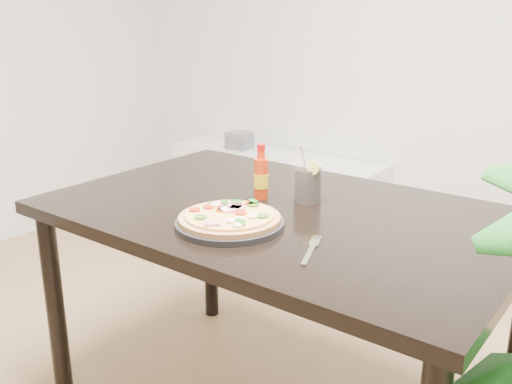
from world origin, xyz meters
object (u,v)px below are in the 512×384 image
Objects in this scene: plate at (230,224)px; dining_table at (280,233)px; fork at (311,249)px; media_console at (273,193)px; hot_sauce_bottle at (261,177)px; pizza at (230,217)px; cola_cup at (308,183)px.

dining_table is at bearing 84.42° from plate.
fork is at bearing -0.93° from plate.
fork is at bearing -51.91° from media_console.
dining_table is at bearing -22.33° from hot_sauce_bottle.
pizza is 0.27m from hot_sauce_bottle.
pizza reaches higher than dining_table.
hot_sauce_bottle is at bearing -55.92° from media_console.
cola_cup reaches higher than hot_sauce_bottle.
fork is at bearing -1.12° from pizza.
plate is at bearing -98.71° from cola_cup.
dining_table is 4.98× the size of pizza.
hot_sauce_bottle is (-0.10, 0.04, 0.15)m from dining_table.
dining_table reaches higher than media_console.
pizza is (-0.00, 0.00, 0.02)m from plate.
dining_table is 1.79m from media_console.
fork is (0.27, -0.00, -0.01)m from plate.
hot_sauce_bottle is 0.97× the size of cola_cup.
cola_cup is (0.13, 0.07, -0.01)m from hot_sauce_bottle.
plate reaches higher than media_console.
media_console is at bearing 129.08° from cola_cup.
dining_table is 7.77× the size of cola_cup.
pizza is at bearing -58.16° from media_console.
cola_cup is (0.05, 0.32, 0.03)m from pizza.
hot_sauce_bottle is at bearing 107.87° from pizza.
plate is 1.72× the size of hot_sauce_bottle.
hot_sauce_bottle reaches higher than dining_table.
fork is (0.25, -0.22, 0.09)m from dining_table.
cola_cup reaches higher than plate.
plate is 1.67× the size of cola_cup.
hot_sauce_bottle is at bearing -153.36° from cola_cup.
plate is at bearing -63.58° from pizza.
plate is 1.07× the size of pizza.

